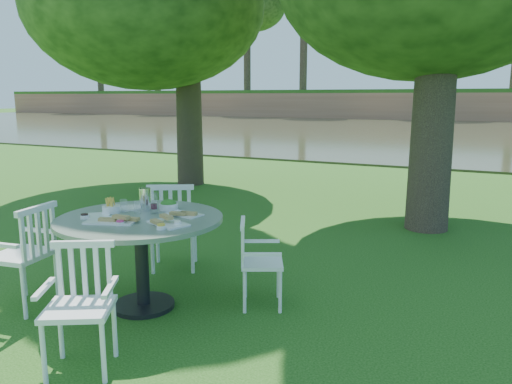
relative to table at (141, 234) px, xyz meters
The scene contains 9 objects.
ground 1.55m from the table, 73.00° to the left, with size 140.00×140.00×0.00m, color #143F0D.
table is the anchor object (origin of this frame).
chair_ne 1.04m from the table, 28.80° to the left, with size 0.52×0.53×0.80m.
chair_nw 1.00m from the table, 109.02° to the left, with size 0.66×0.65×0.98m.
chair_sw 1.01m from the table, 152.92° to the right, with size 0.52×0.55×0.96m.
chair_se 1.02m from the table, 75.62° to the right, with size 0.60×0.59×0.89m.
tableware 0.22m from the table, 127.44° to the left, with size 1.07×0.88×0.21m.
river 24.34m from the table, 89.04° to the left, with size 100.00×28.00×0.12m, color #343620.
far_bank 42.95m from the table, 89.08° to the left, with size 100.00×18.00×15.20m.
Camera 1 is at (2.41, -4.75, 1.91)m, focal length 35.00 mm.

